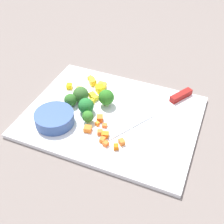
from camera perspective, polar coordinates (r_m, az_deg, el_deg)
name	(u,v)px	position (r m, az deg, el deg)	size (l,w,h in m)	color
ground_plane	(112,118)	(0.78, 0.00, -1.21)	(4.00, 4.00, 0.00)	slate
cutting_board	(112,117)	(0.78, 0.00, -0.88)	(0.44, 0.34, 0.01)	white
prep_bowl	(54,118)	(0.75, -11.13, -1.18)	(0.10, 0.10, 0.03)	#355391
chef_knife	(166,104)	(0.81, 10.41, 1.49)	(0.17, 0.26, 0.02)	silver
carrot_dice_0	(122,142)	(0.70, 1.90, -5.86)	(0.01, 0.01, 0.01)	orange
carrot_dice_1	(104,125)	(0.74, -1.55, -2.59)	(0.01, 0.01, 0.01)	orange
carrot_dice_2	(106,144)	(0.69, -1.21, -6.18)	(0.01, 0.01, 0.01)	orange
carrot_dice_3	(100,132)	(0.72, -2.43, -3.96)	(0.01, 0.01, 0.01)	orange
carrot_dice_4	(100,119)	(0.75, -2.38, -1.28)	(0.02, 0.02, 0.02)	orange
carrot_dice_5	(97,124)	(0.74, -2.86, -2.28)	(0.01, 0.01, 0.01)	orange
carrot_dice_6	(116,147)	(0.69, 0.77, -6.80)	(0.01, 0.01, 0.01)	orange
carrot_dice_7	(105,135)	(0.71, -1.36, -4.47)	(0.02, 0.01, 0.01)	orange
carrot_dice_8	(103,140)	(0.70, -1.85, -5.43)	(0.01, 0.01, 0.01)	orange
carrot_dice_9	(88,129)	(0.73, -4.74, -3.28)	(0.02, 0.02, 0.01)	orange
pepper_dice_0	(93,82)	(0.87, -3.76, 5.82)	(0.02, 0.02, 0.02)	yellow
pepper_dice_1	(82,93)	(0.84, -5.88, 3.64)	(0.01, 0.01, 0.01)	yellow
pepper_dice_2	(79,90)	(0.85, -6.42, 4.29)	(0.01, 0.02, 0.02)	yellow
pepper_dice_3	(92,95)	(0.83, -3.88, 3.29)	(0.02, 0.01, 0.01)	yellow
pepper_dice_4	(91,78)	(0.89, -4.16, 6.54)	(0.01, 0.01, 0.01)	yellow
pepper_dice_5	(69,86)	(0.87, -8.31, 5.00)	(0.02, 0.02, 0.01)	yellow
pepper_dice_6	(95,98)	(0.82, -3.39, 2.78)	(0.02, 0.02, 0.01)	yellow
pepper_dice_7	(100,89)	(0.84, -2.32, 4.51)	(0.02, 0.02, 0.02)	yellow
pepper_dice_8	(92,101)	(0.81, -4.00, 2.08)	(0.01, 0.01, 0.01)	yellow
pepper_dice_9	(102,86)	(0.86, -2.01, 5.17)	(0.02, 0.02, 0.02)	yellow
broccoli_floret_0	(106,97)	(0.79, -1.11, 2.84)	(0.04, 0.04, 0.05)	#85B366
broccoli_floret_1	(88,117)	(0.74, -4.73, -0.90)	(0.03, 0.03, 0.03)	#8EB957
broccoli_floret_2	(70,100)	(0.80, -8.10, 2.32)	(0.03, 0.03, 0.04)	#94AE69
broccoli_floret_3	(86,106)	(0.77, -5.08, 1.19)	(0.04, 0.04, 0.04)	#81B96D
broccoli_floret_4	(81,95)	(0.81, -6.10, 3.40)	(0.04, 0.04, 0.04)	#8FBC60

